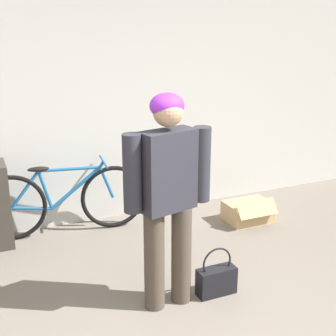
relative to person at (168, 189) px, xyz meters
The scene contains 5 objects.
wall_back 1.94m from the person, 88.52° to the left, with size 8.00×0.07×2.60m.
person is the anchor object (origin of this frame).
bicycle 1.84m from the person, 106.28° to the left, with size 1.78×0.46×0.79m.
handbag 0.96m from the person, ahead, with size 0.34×0.14×0.43m.
cardboard_box 2.08m from the person, 36.81° to the left, with size 0.52×0.43×0.30m.
Camera 1 is at (-1.40, -1.96, 2.22)m, focal length 50.00 mm.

